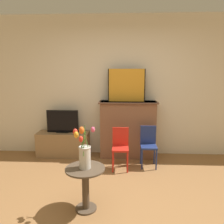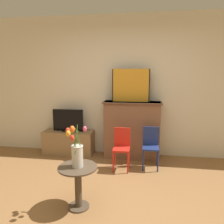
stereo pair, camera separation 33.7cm
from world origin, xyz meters
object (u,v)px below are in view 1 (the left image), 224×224
Objects in this scene: chair_red at (120,145)px; chair_blue at (148,143)px; painting at (127,85)px; tv_monitor at (63,122)px; vase_tulips at (84,152)px.

chair_red is 0.50m from chair_blue.
painting is at bearing 79.67° from chair_red.
chair_red is at bearing -25.21° from tv_monitor.
chair_blue is 1.62m from vase_tulips.
painting is 1.31× the size of vase_tulips.
tv_monitor is 1.16× the size of vase_tulips.
painting reaches higher than chair_red.
tv_monitor is 0.88× the size of chair_red.
painting is at bearing 131.88° from chair_blue.
chair_red is (-0.10, -0.56, -0.98)m from painting.
chair_red is (1.13, -0.53, -0.28)m from tv_monitor.
vase_tulips reaches higher than chair_red.
chair_red and chair_blue have the same top height.
painting is 1.93m from vase_tulips.
tv_monitor reaches higher than chair_red.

